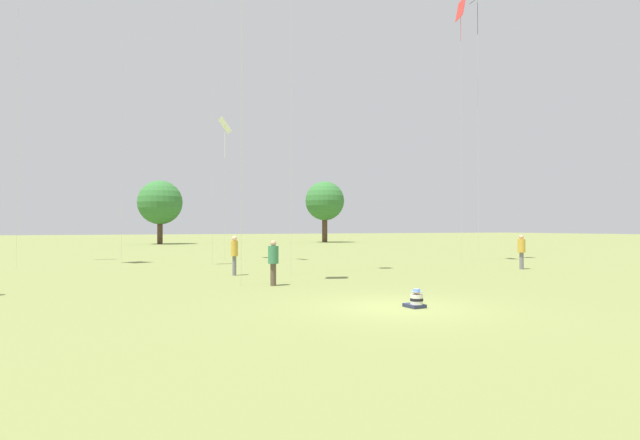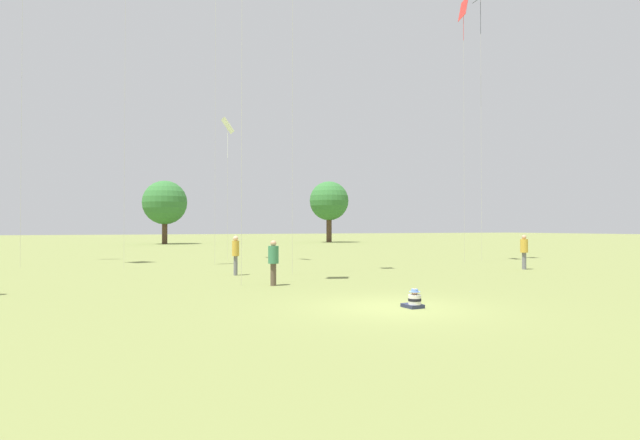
{
  "view_description": "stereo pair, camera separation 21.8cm",
  "coord_description": "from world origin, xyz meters",
  "views": [
    {
      "loc": [
        -7.46,
        -11.67,
        2.2
      ],
      "look_at": [
        0.15,
        5.4,
        2.48
      ],
      "focal_mm": 28.0,
      "sensor_mm": 36.0,
      "label": 1
    },
    {
      "loc": [
        -7.26,
        -11.76,
        2.2
      ],
      "look_at": [
        0.15,
        5.4,
        2.48
      ],
      "focal_mm": 28.0,
      "sensor_mm": 36.0,
      "label": 2
    }
  ],
  "objects": [
    {
      "name": "person_standing_1",
      "position": [
        -1.42,
        6.21,
        1.01
      ],
      "size": [
        0.43,
        0.43,
        1.71
      ],
      "rotation": [
        0.0,
        0.0,
        0.09
      ],
      "color": "brown",
      "rests_on": "ground"
    },
    {
      "name": "kite_7",
      "position": [
        15.14,
        13.71,
        16.14
      ],
      "size": [
        0.8,
        0.94,
        17.48
      ],
      "rotation": [
        0.0,
        0.0,
        3.79
      ],
      "color": "#1E2328",
      "rests_on": "ground"
    },
    {
      "name": "kite_2",
      "position": [
        13.42,
        13.31,
        15.54
      ],
      "size": [
        0.63,
        1.26,
        16.64
      ],
      "rotation": [
        0.0,
        0.0,
        3.61
      ],
      "color": "red",
      "rests_on": "ground"
    },
    {
      "name": "person_standing_4",
      "position": [
        12.86,
        7.92,
        1.07
      ],
      "size": [
        0.44,
        0.44,
        1.8
      ],
      "rotation": [
        0.0,
        0.0,
        3.32
      ],
      "color": "slate",
      "rests_on": "ground"
    },
    {
      "name": "kite_6",
      "position": [
        0.46,
        22.16,
        9.0
      ],
      "size": [
        0.73,
        1.18,
        9.69
      ],
      "rotation": [
        0.0,
        0.0,
        0.77
      ],
      "color": "white",
      "rests_on": "ground"
    },
    {
      "name": "distant_tree_0",
      "position": [
        22.95,
        54.89,
        6.04
      ],
      "size": [
        5.73,
        5.73,
        8.96
      ],
      "color": "#473323",
      "rests_on": "ground"
    },
    {
      "name": "ground_plane",
      "position": [
        0.0,
        0.0,
        0.0
      ],
      "size": [
        300.0,
        300.0,
        0.0
      ],
      "primitive_type": "plane",
      "color": "olive"
    },
    {
      "name": "person_standing_3",
      "position": [
        -1.76,
        10.75,
        1.1
      ],
      "size": [
        0.44,
        0.44,
        1.81
      ],
      "rotation": [
        0.0,
        0.0,
        5.23
      ],
      "color": "slate",
      "rests_on": "ground"
    },
    {
      "name": "seated_toddler",
      "position": [
        0.5,
        -0.27,
        0.2
      ],
      "size": [
        0.46,
        0.56,
        0.53
      ],
      "rotation": [
        0.0,
        0.0,
        0.06
      ],
      "color": "#282D47",
      "rests_on": "ground"
    },
    {
      "name": "distant_tree_1",
      "position": [
        -0.05,
        56.62,
        5.44
      ],
      "size": [
        5.77,
        5.77,
        8.36
      ],
      "color": "#473323",
      "rests_on": "ground"
    }
  ]
}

